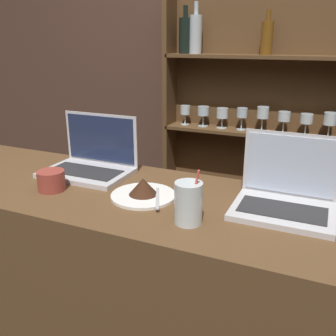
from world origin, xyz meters
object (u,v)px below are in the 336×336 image
at_px(coffee_cup, 51,181).
at_px(water_glass, 188,203).
at_px(laptop_far, 285,194).
at_px(cake_plate, 143,191).
at_px(laptop_near, 92,160).

bearing_deg(coffee_cup, water_glass, -4.30).
relative_size(laptop_far, coffee_cup, 3.14).
height_order(laptop_far, cake_plate, laptop_far).
xyz_separation_m(laptop_far, coffee_cup, (-0.77, -0.17, -0.01)).
bearing_deg(laptop_near, laptop_far, -3.76).
distance_m(cake_plate, coffee_cup, 0.33).
bearing_deg(laptop_far, coffee_cup, -167.85).
distance_m(laptop_near, cake_plate, 0.34).
bearing_deg(water_glass, laptop_near, 153.33).
height_order(laptop_far, water_glass, laptop_far).
bearing_deg(laptop_near, water_glass, -26.67).
relative_size(laptop_near, coffee_cup, 3.49).
height_order(laptop_near, water_glass, laptop_near).
distance_m(laptop_near, coffee_cup, 0.22).
height_order(laptop_near, coffee_cup, laptop_near).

